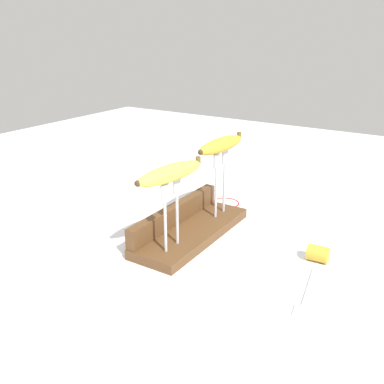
% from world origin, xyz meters
% --- Properties ---
extents(ground_plane, '(3.00, 3.00, 0.00)m').
position_xyz_m(ground_plane, '(0.00, 0.00, 0.00)').
color(ground_plane, silver).
extents(wooden_board, '(0.38, 0.13, 0.03)m').
position_xyz_m(wooden_board, '(0.00, 0.00, 0.01)').
color(wooden_board, brown).
rests_on(wooden_board, ground).
extents(board_backstop, '(0.37, 0.03, 0.05)m').
position_xyz_m(board_backstop, '(0.00, 0.05, 0.05)').
color(board_backstop, brown).
rests_on(board_backstop, wooden_board).
extents(fork_stand_left, '(0.07, 0.01, 0.17)m').
position_xyz_m(fork_stand_left, '(-0.12, -0.02, 0.13)').
color(fork_stand_left, '#B2B2B7').
rests_on(fork_stand_left, wooden_board).
extents(fork_stand_right, '(0.07, 0.01, 0.18)m').
position_xyz_m(fork_stand_right, '(0.12, -0.02, 0.13)').
color(fork_stand_right, '#B2B2B7').
rests_on(fork_stand_right, wooden_board).
extents(banana_raised_left, '(0.20, 0.07, 0.04)m').
position_xyz_m(banana_raised_left, '(-0.12, -0.02, 0.21)').
color(banana_raised_left, '#DBD147').
rests_on(banana_raised_left, fork_stand_left).
extents(banana_raised_right, '(0.20, 0.06, 0.04)m').
position_xyz_m(banana_raised_right, '(0.12, -0.02, 0.23)').
color(banana_raised_right, gold).
rests_on(banana_raised_right, fork_stand_right).
extents(fork_fallen_near, '(0.18, 0.05, 0.01)m').
position_xyz_m(fork_fallen_near, '(-0.12, -0.34, 0.00)').
color(fork_fallen_near, '#B2B2B7').
rests_on(fork_fallen_near, ground).
extents(fork_fallen_far, '(0.18, 0.04, 0.01)m').
position_xyz_m(fork_fallen_far, '(0.44, 0.11, 0.00)').
color(fork_fallen_far, '#B2B2B7').
rests_on(fork_fallen_far, ground).
extents(banana_chunk_near, '(0.04, 0.05, 0.04)m').
position_xyz_m(banana_chunk_near, '(0.05, -0.32, 0.02)').
color(banana_chunk_near, gold).
rests_on(banana_chunk_near, ground).
extents(wire_coil, '(0.09, 0.09, 0.00)m').
position_xyz_m(wire_coil, '(0.25, 0.04, 0.00)').
color(wire_coil, red).
rests_on(wire_coil, ground).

